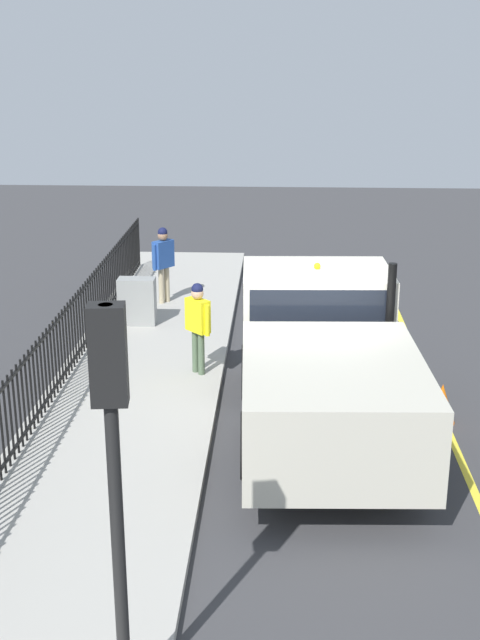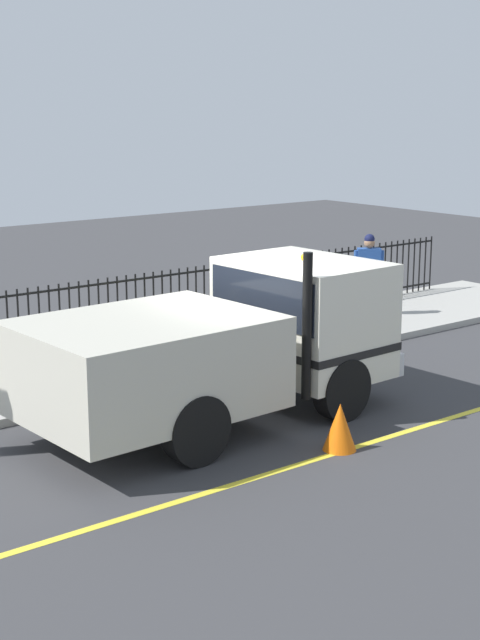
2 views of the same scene
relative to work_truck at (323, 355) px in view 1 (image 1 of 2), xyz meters
name	(u,v)px [view 1 (image 1 of 2)]	position (x,y,z in m)	size (l,w,h in m)	color
ground_plane	(302,409)	(0.28, -0.68, -1.26)	(46.36, 46.36, 0.00)	#38383A
sidewalk_slab	(129,402)	(3.23, -0.68, -1.19)	(3.03, 21.07, 0.13)	#A3A099
lane_marking	(440,412)	(-2.04, -0.68, -1.25)	(0.12, 18.97, 0.01)	yellow
work_truck	(323,355)	(0.00, 0.00, 0.00)	(2.73, 5.88, 2.62)	silver
worker_standing	(198,319)	(2.15, -1.92, -0.08)	(0.49, 0.50, 1.71)	yellow
pedestrian_distant	(163,257)	(3.37, -6.29, -0.03)	(0.49, 0.53, 1.78)	#264C99
iron_fence	(52,361)	(4.50, -0.68, -0.46)	(0.04, 17.95, 1.32)	black
traffic_light_near	(112,430)	(2.07, 6.05, 1.58)	(0.32, 0.24, 3.79)	black
utility_cabinet	(137,301)	(3.73, -4.69, -0.62)	(0.79, 0.40, 1.01)	gray
traffic_cone	(442,403)	(-1.97, -0.31, -0.93)	(0.47, 0.47, 0.66)	orange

